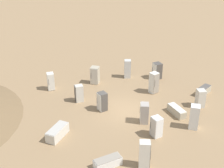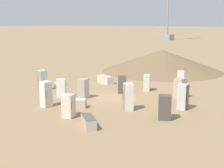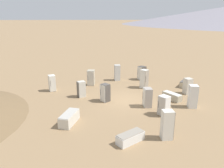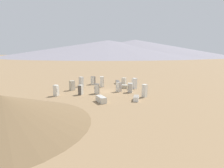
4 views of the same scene
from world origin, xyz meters
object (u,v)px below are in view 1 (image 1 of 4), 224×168
Objects in this scene: discarded_fridge_7 at (108,162)px; discarded_fridge_13 at (57,132)px; discarded_fridge_1 at (145,154)px; discarded_fridge_3 at (51,81)px; discarded_fridge_11 at (102,101)px; discarded_fridge_9 at (157,71)px; discarded_fridge_15 at (154,83)px; discarded_fridge_14 at (156,127)px; discarded_fridge_12 at (194,117)px; discarded_fridge_5 at (127,69)px; discarded_fridge_2 at (95,75)px; discarded_fridge_4 at (200,98)px; discarded_fridge_0 at (177,111)px; discarded_fridge_10 at (144,113)px; discarded_fridge_6 at (203,91)px; discarded_fridge_8 at (79,93)px.

discarded_fridge_13 is (-3.87, 2.78, 0.09)m from discarded_fridge_7.
discarded_fridge_3 is (-8.48, 9.86, -0.11)m from discarded_fridge_1.
discarded_fridge_9 is at bearing -73.69° from discarded_fridge_11.
discarded_fridge_14 is at bearing 45.74° from discarded_fridge_15.
discarded_fridge_12 is (5.99, 4.73, 0.66)m from discarded_fridge_7.
discarded_fridge_7 is at bearing -86.50° from discarded_fridge_1.
discarded_fridge_5 reaches higher than discarded_fridge_9.
discarded_fridge_12 is (8.31, -6.96, 0.12)m from discarded_fridge_2.
discarded_fridge_1 is 12.40m from discarded_fridge_2.
discarded_fridge_13 is (-10.87, -5.20, -0.39)m from discarded_fridge_4.
discarded_fridge_3 is 0.79× the size of discarded_fridge_13.
discarded_fridge_2 is at bearing 146.06° from discarded_fridge_4.
discarded_fridge_11 is at bearing 176.40° from discarded_fridge_4.
discarded_fridge_2 is at bearing 99.35° from discarded_fridge_13.
discarded_fridge_14 is at bearing -149.92° from discarded_fridge_0.
discarded_fridge_0 is 2.19m from discarded_fridge_12.
discarded_fridge_10 reaches higher than discarded_fridge_7.
discarded_fridge_2 is 1.01× the size of discarded_fridge_3.
discarded_fridge_10 is at bearing -83.47° from discarded_fridge_5.
discarded_fridge_3 is at bearing -42.57° from discarded_fridge_15.
discarded_fridge_13 is at bearing 173.44° from discarded_fridge_0.
discarded_fridge_14 is 6.72m from discarded_fridge_15.
discarded_fridge_0 is 1.01× the size of discarded_fridge_5.
discarded_fridge_14 is at bearing -145.84° from discarded_fridge_12.
discarded_fridge_15 is at bearing -88.98° from discarded_fridge_11.
discarded_fridge_9 is at bearing 115.49° from discarded_fridge_12.
discarded_fridge_13 reaches higher than discarded_fridge_6.
discarded_fridge_1 is at bearing -3.88° from discarded_fridge_13.
discarded_fridge_9 is 0.84× the size of discarded_fridge_12.
discarded_fridge_10 is at bearing -7.35° from discarded_fridge_14.
discarded_fridge_4 is 10.63m from discarded_fridge_7.
discarded_fridge_15 reaches higher than discarded_fridge_13.
discarded_fridge_14 is (5.48, -8.20, -0.06)m from discarded_fridge_2.
discarded_fridge_3 is 1.09× the size of discarded_fridge_8.
discarded_fridge_7 is 0.96× the size of discarded_fridge_15.
discarded_fridge_13 is 10.29m from discarded_fridge_15.
discarded_fridge_8 is at bearing 170.63° from discarded_fridge_12.
discarded_fridge_5 is 6.56m from discarded_fridge_8.
discarded_fridge_5 is at bearing -53.27° from discarded_fridge_11.
discarded_fridge_11 reaches higher than discarded_fridge_4.
discarded_fridge_0 is 1.16× the size of discarded_fridge_10.
discarded_fridge_1 reaches higher than discarded_fridge_13.
discarded_fridge_3 reaches higher than discarded_fridge_4.
discarded_fridge_2 is 0.79× the size of discarded_fridge_13.
discarded_fridge_5 reaches higher than discarded_fridge_8.
discarded_fridge_5 is 1.04× the size of discarded_fridge_6.
discarded_fridge_2 is 10.03m from discarded_fridge_4.
discarded_fridge_5 is (-4.20, 6.71, 0.61)m from discarded_fridge_0.
discarded_fridge_10 is at bearing 140.98° from discarded_fridge_9.
discarded_fridge_12 is 6.12m from discarded_fridge_15.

